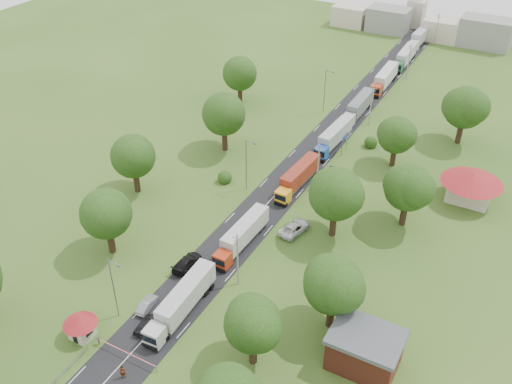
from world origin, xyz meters
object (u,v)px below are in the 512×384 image
Objects in this scene: car_lane_front at (145,324)px; car_lane_mid at (147,304)px; guard_booth at (80,325)px; truck_0 at (182,301)px; pedestrian_near at (123,372)px; boom_barrier at (118,349)px; info_sign at (345,140)px.

car_lane_front is 3.58m from car_lane_mid.
guard_booth reaches higher than car_lane_front.
guard_booth is at bearing -132.90° from truck_0.
car_lane_front is at bearing 117.09° from car_lane_mid.
car_lane_mid is at bearing -62.05° from car_lane_front.
pedestrian_near is at bearing 102.47° from car_lane_front.
info_sign reaches higher than boom_barrier.
pedestrian_near is (2.52, -7.54, 0.30)m from car_lane_front.
guard_booth is 8.10m from car_lane_front.
guard_booth is at bearing -179.99° from boom_barrier.
guard_booth reaches higher than car_lane_mid.
truck_0 is at bearing 72.03° from boom_barrier.
info_sign is 1.01× the size of car_lane_mid.
car_lane_mid is at bearing -98.96° from info_sign.
pedestrian_near reaches higher than car_lane_front.
guard_booth is at bearing 137.75° from pedestrian_near.
guard_booth is 2.25× the size of pedestrian_near.
truck_0 is (-3.42, -50.34, -0.90)m from info_sign.
boom_barrier is 2.25× the size of info_sign.
pedestrian_near is at bearing -93.37° from info_sign.
boom_barrier is 2.32× the size of car_lane_front.
info_sign is 2.10× the size of pedestrian_near.
pedestrian_near is at bearing -91.19° from truck_0.
guard_booth is 1.08× the size of car_lane_mid.
truck_0 reaches higher than pedestrian_near.
info_sign is (6.56, 60.00, 2.11)m from boom_barrier.
car_lane_front is 7.95m from pedestrian_near.
boom_barrier is 0.64× the size of truck_0.
info_sign is 52.73m from car_lane_mid.
info_sign is 1.03× the size of car_lane_front.
guard_booth is 1.07× the size of info_sign.
car_lane_mid is at bearing 87.26° from pedestrian_near.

